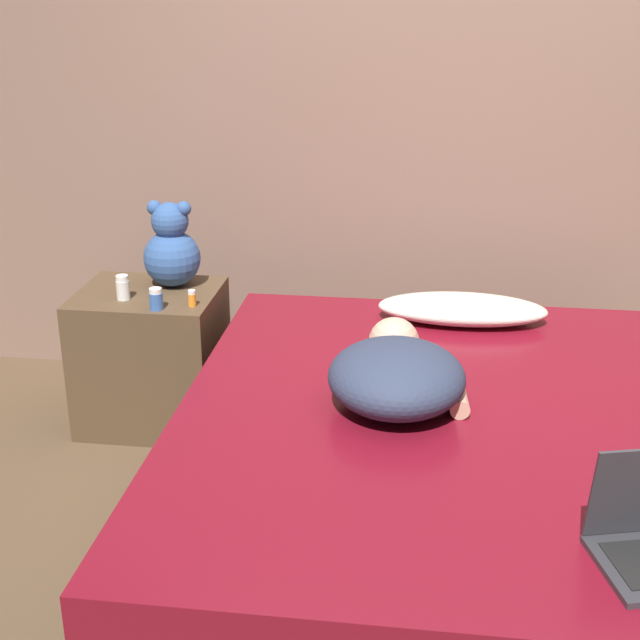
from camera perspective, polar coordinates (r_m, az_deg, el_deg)
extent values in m
plane|color=brown|center=(2.96, 7.25, -14.07)|extent=(12.00, 12.00, 0.00)
cube|color=#846656|center=(3.71, 8.50, 14.79)|extent=(8.00, 0.06, 2.60)
cube|color=brown|center=(2.88, 7.38, -11.77)|extent=(1.62, 1.98, 0.28)
cube|color=maroon|center=(2.76, 7.61, -7.61)|extent=(1.59, 1.94, 0.19)
cube|color=brown|center=(3.62, -10.71, -2.37)|extent=(0.54, 0.46, 0.55)
ellipsoid|color=beige|center=(3.40, 9.09, 0.70)|extent=(0.63, 0.27, 0.10)
ellipsoid|color=#2D3851|center=(2.69, 4.92, -3.66)|extent=(0.45, 0.49, 0.20)
sphere|color=#DBAD8E|center=(2.97, 4.75, -1.45)|extent=(0.17, 0.17, 0.17)
cylinder|color=#DBAD8E|center=(2.75, 8.76, -4.81)|extent=(0.08, 0.21, 0.06)
sphere|color=#335693|center=(3.54, -9.44, 3.92)|extent=(0.22, 0.22, 0.22)
sphere|color=#335693|center=(3.50, -9.59, 6.27)|extent=(0.14, 0.14, 0.14)
sphere|color=#335693|center=(3.51, -10.56, 7.09)|extent=(0.06, 0.06, 0.06)
sphere|color=#335693|center=(3.47, -8.72, 7.06)|extent=(0.06, 0.06, 0.06)
cylinder|color=white|center=(3.45, -12.50, 1.89)|extent=(0.05, 0.05, 0.07)
cylinder|color=white|center=(3.43, -12.56, 2.63)|extent=(0.05, 0.05, 0.02)
cylinder|color=orange|center=(3.33, -8.19, 1.28)|extent=(0.03, 0.03, 0.05)
cylinder|color=white|center=(3.32, -8.22, 1.78)|extent=(0.03, 0.03, 0.01)
cylinder|color=#3866B2|center=(3.32, -10.44, 1.19)|extent=(0.05, 0.05, 0.06)
cylinder|color=white|center=(3.30, -10.49, 1.86)|extent=(0.05, 0.05, 0.02)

